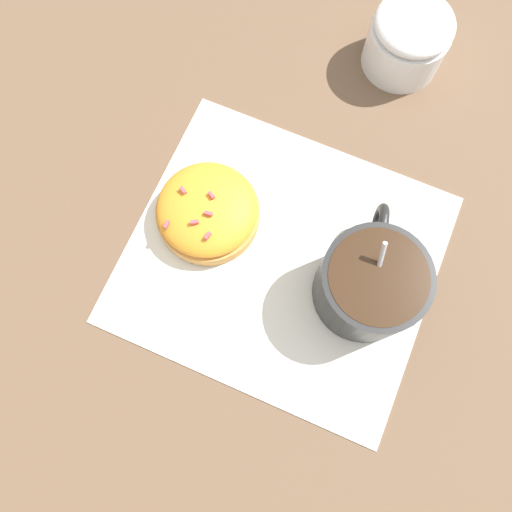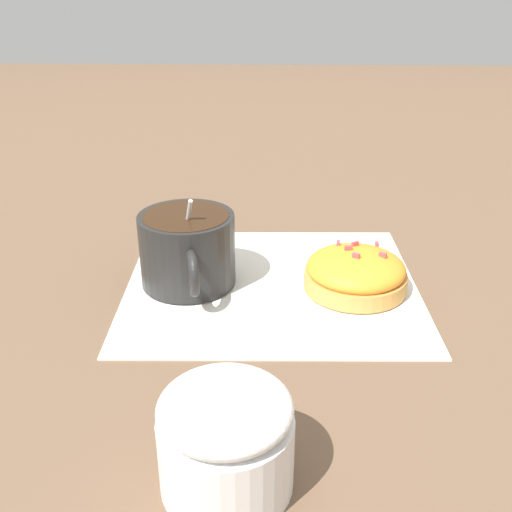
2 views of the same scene
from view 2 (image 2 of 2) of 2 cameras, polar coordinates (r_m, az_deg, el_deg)
name	(u,v)px [view 2 (image 2 of 2)]	position (r m, az deg, el deg)	size (l,w,h in m)	color
ground_plane	(273,285)	(0.59, 1.61, -2.79)	(3.00, 3.00, 0.00)	brown
paper_napkin	(273,284)	(0.59, 1.61, -2.66)	(0.29, 0.26, 0.00)	white
coffee_cup	(188,248)	(0.58, -6.45, 0.80)	(0.09, 0.12, 0.09)	black
frosted_pastry	(357,272)	(0.58, 9.58, -1.54)	(0.10, 0.10, 0.04)	#D19347
sugar_bowl	(228,437)	(0.37, -2.69, -16.83)	(0.08, 0.08, 0.07)	white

